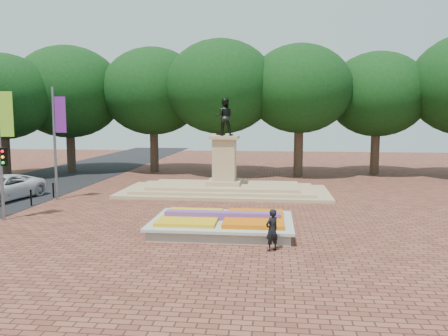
% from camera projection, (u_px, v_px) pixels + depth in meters
% --- Properties ---
extents(ground, '(90.00, 90.00, 0.00)m').
position_uv_depth(ground, '(207.00, 221.00, 21.85)').
color(ground, brown).
rests_on(ground, ground).
extents(flower_bed, '(6.30, 4.30, 0.91)m').
position_uv_depth(flower_bed, '(223.00, 223.00, 19.72)').
color(flower_bed, gray).
rests_on(flower_bed, ground).
extents(monument, '(14.00, 6.00, 6.40)m').
position_uv_depth(monument, '(224.00, 180.00, 29.64)').
color(monument, tan).
rests_on(monument, ground).
extents(tree_row_back, '(44.80, 8.80, 10.43)m').
position_uv_depth(tree_row_back, '(263.00, 100.00, 38.58)').
color(tree_row_back, '#34251C').
rests_on(tree_row_back, ground).
extents(van, '(3.58, 6.01, 1.56)m').
position_uv_depth(van, '(1.00, 188.00, 26.97)').
color(van, silver).
rests_on(van, ground).
extents(pedestrian, '(0.71, 0.70, 1.65)m').
position_uv_depth(pedestrian, '(272.00, 230.00, 16.83)').
color(pedestrian, black).
rests_on(pedestrian, ground).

